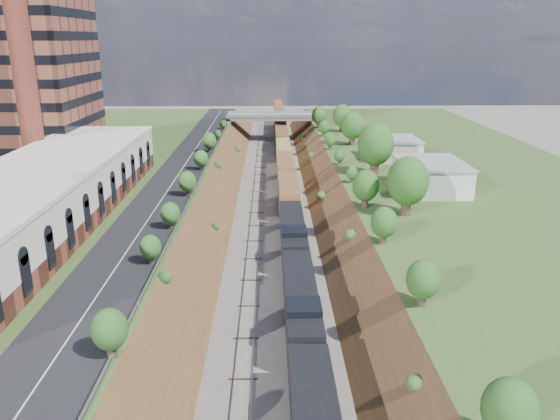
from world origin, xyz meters
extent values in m
cube|color=#365F27|center=(-33.00, 60.00, 2.50)|extent=(44.00, 180.00, 5.00)
cube|color=#365F27|center=(33.00, 60.00, 2.50)|extent=(44.00, 180.00, 5.00)
cube|color=brown|center=(-11.00, 60.00, 0.00)|extent=(10.00, 180.00, 10.00)
cube|color=brown|center=(11.00, 60.00, 0.00)|extent=(10.00, 180.00, 10.00)
cube|color=gray|center=(-2.60, 60.00, 0.09)|extent=(1.58, 180.00, 0.18)
cube|color=gray|center=(2.60, 60.00, 0.09)|extent=(1.58, 180.00, 0.18)
cube|color=black|center=(-15.50, 60.00, 5.05)|extent=(8.00, 180.00, 0.10)
cube|color=#99999E|center=(-11.40, 60.00, 5.55)|extent=(0.06, 171.00, 0.30)
cube|color=brown|center=(-28.00, 38.00, 6.10)|extent=(14.00, 62.00, 2.20)
cube|color=beige|center=(-28.00, 38.00, 9.35)|extent=(14.00, 62.00, 4.30)
cube|color=beige|center=(-28.00, 38.00, 11.75)|extent=(14.30, 62.30, 0.50)
cube|color=brown|center=(-44.00, 72.00, 27.00)|extent=(22.00, 22.00, 44.00)
cylinder|color=brown|center=(-36.00, 56.00, 25.00)|extent=(3.20, 3.20, 40.00)
cube|color=gray|center=(-11.50, 122.00, 3.10)|extent=(1.50, 8.00, 6.20)
cube|color=gray|center=(11.50, 122.00, 3.10)|extent=(1.50, 8.00, 6.20)
cube|color=gray|center=(0.00, 122.00, 6.20)|extent=(24.00, 8.00, 1.00)
cube|color=gray|center=(0.00, 118.00, 7.00)|extent=(24.00, 0.30, 0.80)
cube|color=gray|center=(0.00, 126.00, 7.00)|extent=(24.00, 0.30, 0.80)
cube|color=silver|center=(23.50, 52.00, 7.00)|extent=(9.00, 12.00, 4.00)
cube|color=silver|center=(23.00, 74.00, 6.80)|extent=(8.00, 10.00, 3.60)
cylinder|color=#473323|center=(17.00, 40.00, 6.31)|extent=(1.30, 1.30, 2.62)
ellipsoid|color=#2D581F|center=(17.00, 40.00, 9.46)|extent=(5.25, 5.25, 6.30)
cylinder|color=#473323|center=(-11.80, 20.00, 5.61)|extent=(0.66, 0.66, 1.22)
ellipsoid|color=#2D581F|center=(-11.80, 20.00, 7.08)|extent=(2.45, 2.45, 2.94)
cube|color=black|center=(2.60, 21.41, 2.42)|extent=(3.09, 18.57, 3.03)
cube|color=black|center=(2.60, 40.98, 2.42)|extent=(3.09, 18.57, 3.03)
cube|color=brown|center=(2.60, 117.16, 2.76)|extent=(3.09, 131.79, 3.71)
camera|label=1|loc=(-0.25, -26.10, 26.62)|focal=35.00mm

